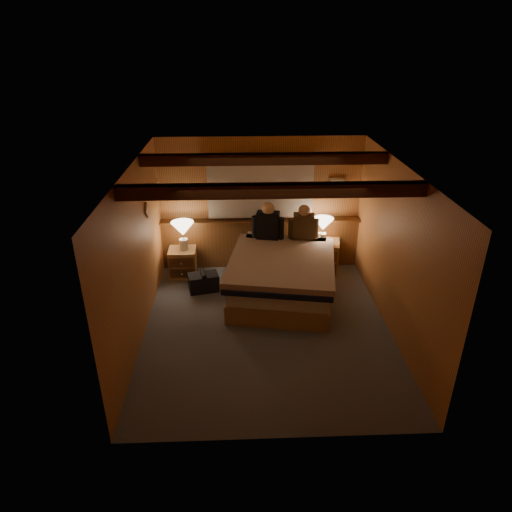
{
  "coord_description": "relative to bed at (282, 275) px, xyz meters",
  "views": [
    {
      "loc": [
        -0.4,
        -5.66,
        3.93
      ],
      "look_at": [
        -0.15,
        0.4,
        0.99
      ],
      "focal_mm": 32.0,
      "sensor_mm": 36.0,
      "label": 1
    }
  ],
  "objects": [
    {
      "name": "framed_print",
      "position": [
        1.05,
        1.15,
        1.17
      ],
      "size": [
        0.3,
        0.04,
        0.25
      ],
      "color": "#A47852",
      "rests_on": "wall_back"
    },
    {
      "name": "ceiling",
      "position": [
        -0.3,
        -0.93,
        2.02
      ],
      "size": [
        4.2,
        4.2,
        0.0
      ],
      "primitive_type": "plane",
      "rotation": [
        3.14,
        0.0,
        0.0
      ],
      "color": "tan",
      "rests_on": "wall_back"
    },
    {
      "name": "lamp_right",
      "position": [
        0.78,
        0.77,
        0.55
      ],
      "size": [
        0.35,
        0.35,
        0.46
      ],
      "color": "silver",
      "rests_on": "nightstand_right"
    },
    {
      "name": "duffel_bag",
      "position": [
        -1.31,
        0.2,
        -0.22
      ],
      "size": [
        0.55,
        0.4,
        0.36
      ],
      "rotation": [
        0.0,
        0.0,
        0.22
      ],
      "color": "black",
      "rests_on": "floor"
    },
    {
      "name": "wall_back",
      "position": [
        -0.3,
        1.17,
        0.82
      ],
      "size": [
        3.6,
        0.0,
        3.6
      ],
      "primitive_type": "plane",
      "rotation": [
        1.57,
        0.0,
        0.0
      ],
      "color": "#D08B4A",
      "rests_on": "floor"
    },
    {
      "name": "wall_front",
      "position": [
        -0.3,
        -3.03,
        0.82
      ],
      "size": [
        3.6,
        0.0,
        3.6
      ],
      "primitive_type": "plane",
      "rotation": [
        -1.57,
        0.0,
        0.0
      ],
      "color": "#D08B4A",
      "rests_on": "floor"
    },
    {
      "name": "coat_rail",
      "position": [
        -2.02,
        0.65,
        1.29
      ],
      "size": [
        0.05,
        0.55,
        0.24
      ],
      "color": "silver",
      "rests_on": "wall_left"
    },
    {
      "name": "ceiling_beams",
      "position": [
        -0.3,
        -0.78,
        1.93
      ],
      "size": [
        3.6,
        1.65,
        0.16
      ],
      "color": "#4A2412",
      "rests_on": "ceiling"
    },
    {
      "name": "lamp_left",
      "position": [
        -1.67,
        0.75,
        0.51
      ],
      "size": [
        0.39,
        0.39,
        0.51
      ],
      "color": "silver",
      "rests_on": "nightstand_left"
    },
    {
      "name": "nightstand_left",
      "position": [
        -1.71,
        0.74,
        -0.11
      ],
      "size": [
        0.48,
        0.44,
        0.52
      ],
      "rotation": [
        0.0,
        0.0,
        0.02
      ],
      "color": "#B07B4B",
      "rests_on": "floor"
    },
    {
      "name": "bed",
      "position": [
        0.0,
        0.0,
        0.0
      ],
      "size": [
        1.95,
        2.36,
        0.72
      ],
      "rotation": [
        0.0,
        0.0,
        -0.17
      ],
      "color": "#B07B4B",
      "rests_on": "floor"
    },
    {
      "name": "wainscot",
      "position": [
        -0.3,
        1.11,
        0.11
      ],
      "size": [
        3.6,
        0.23,
        0.94
      ],
      "color": "brown",
      "rests_on": "wall_back"
    },
    {
      "name": "person_right",
      "position": [
        0.43,
        0.7,
        0.6
      ],
      "size": [
        0.53,
        0.26,
        0.64
      ],
      "rotation": [
        0.0,
        0.0,
        -0.14
      ],
      "color": "#48341C",
      "rests_on": "bed"
    },
    {
      "name": "floor",
      "position": [
        -0.3,
        -0.93,
        -0.38
      ],
      "size": [
        4.2,
        4.2,
        0.0
      ],
      "primitive_type": "plane",
      "color": "#585E68",
      "rests_on": "ground"
    },
    {
      "name": "wall_left",
      "position": [
        -2.1,
        -0.93,
        0.82
      ],
      "size": [
        0.0,
        4.2,
        4.2
      ],
      "primitive_type": "plane",
      "rotation": [
        1.57,
        0.0,
        1.57
      ],
      "color": "#D08B4A",
      "rests_on": "floor"
    },
    {
      "name": "nightstand_right",
      "position": [
        0.83,
        0.8,
        -0.07
      ],
      "size": [
        0.63,
        0.59,
        0.6
      ],
      "rotation": [
        0.0,
        0.0,
        -0.2
      ],
      "color": "#B07B4B",
      "rests_on": "floor"
    },
    {
      "name": "curtain_window",
      "position": [
        -0.3,
        1.1,
        1.15
      ],
      "size": [
        2.18,
        0.09,
        1.11
      ],
      "color": "#4A2412",
      "rests_on": "wall_back"
    },
    {
      "name": "person_left",
      "position": [
        -0.19,
        0.74,
        0.62
      ],
      "size": [
        0.56,
        0.3,
        0.69
      ],
      "rotation": [
        0.0,
        0.0,
        -0.2
      ],
      "color": "black",
      "rests_on": "bed"
    },
    {
      "name": "wall_right",
      "position": [
        1.5,
        -0.93,
        0.82
      ],
      "size": [
        0.0,
        4.2,
        4.2
      ],
      "primitive_type": "plane",
      "rotation": [
        1.57,
        0.0,
        -1.57
      ],
      "color": "#D08B4A",
      "rests_on": "floor"
    }
  ]
}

